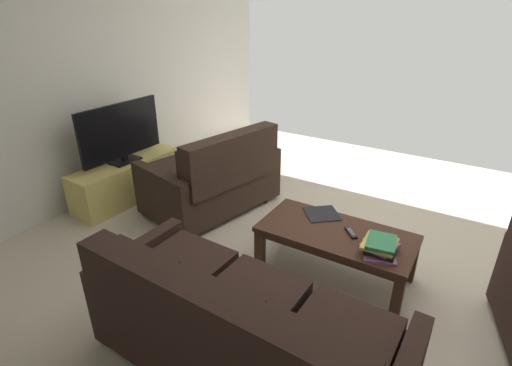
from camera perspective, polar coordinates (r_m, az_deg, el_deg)
name	(u,v)px	position (r m, az deg, el deg)	size (l,w,h in m)	color
ground_plane	(341,262)	(3.52, 12.32, -11.21)	(5.78, 5.99, 0.01)	beige
wall_right	(95,67)	(4.65, -22.63, 15.51)	(0.12, 5.99, 2.84)	silver
sofa_main	(238,330)	(2.34, -2.73, -20.81)	(1.87, 0.86, 0.85)	black
loveseat_near	(214,177)	(4.09, -6.16, 0.90)	(1.10, 1.48, 0.91)	black
coffee_table	(336,238)	(3.17, 11.69, -7.96)	(1.20, 0.59, 0.41)	#3D2316
tv_stand	(128,180)	(4.60, -18.27, 0.41)	(0.42, 1.30, 0.45)	#D8C666
flat_tv	(121,132)	(4.40, -19.26, 7.05)	(0.21, 1.00, 0.64)	black
book_stack	(380,246)	(2.94, 17.79, -8.85)	(0.30, 0.35, 0.11)	#996699
tv_remote	(351,233)	(3.12, 13.78, -7.10)	(0.14, 0.15, 0.02)	black
loose_magazine	(322,214)	(3.35, 9.66, -4.47)	(0.26, 0.27, 0.01)	black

